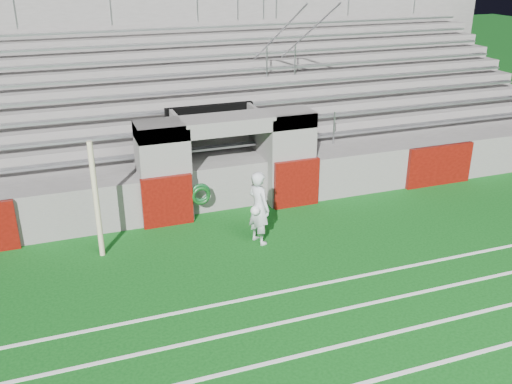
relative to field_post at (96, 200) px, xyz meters
name	(u,v)px	position (x,y,z in m)	size (l,w,h in m)	color
ground	(275,267)	(3.59, -1.91, -1.39)	(90.00, 90.00, 0.00)	#0C4812
field_post	(96,200)	(0.00, 0.00, 0.00)	(0.12, 0.12, 2.79)	beige
stadium_structure	(188,115)	(3.59, 6.06, 0.10)	(26.00, 8.48, 5.42)	slate
goalkeeper_with_ball	(259,208)	(3.68, -0.63, -0.47)	(0.63, 0.77, 1.84)	silver
hose_coil	(201,194)	(2.67, 1.02, -0.64)	(0.52, 0.15, 0.58)	#0D431C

